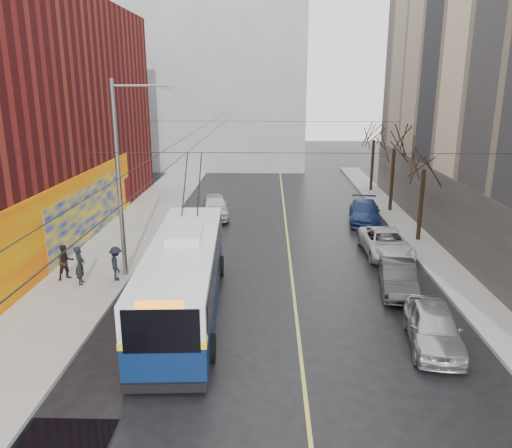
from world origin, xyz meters
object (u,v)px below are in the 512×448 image
at_px(streetlight_pole, 122,176).
at_px(parked_car_c, 386,243).
at_px(trolleybus, 184,275).
at_px(parked_car_b, 398,278).
at_px(pedestrian_c, 116,263).
at_px(following_car, 215,206).
at_px(parked_car_d, 365,212).
at_px(pedestrian_a, 80,265).
at_px(tree_mid, 395,138).
at_px(tree_far, 374,130).
at_px(tree_near, 425,156).
at_px(parked_car_a, 433,327).
at_px(pedestrian_b, 66,262).

relative_size(streetlight_pole, parked_car_c, 1.85).
relative_size(trolleybus, parked_car_b, 2.95).
height_order(trolleybus, pedestrian_c, trolleybus).
height_order(parked_car_b, following_car, following_car).
height_order(parked_car_d, pedestrian_a, pedestrian_a).
bearing_deg(pedestrian_a, trolleybus, -125.17).
xyz_separation_m(tree_mid, parked_car_d, (-2.32, -2.83, -4.55)).
bearing_deg(tree_far, parked_car_c, -98.37).
height_order(tree_mid, parked_car_d, tree_mid).
bearing_deg(tree_mid, tree_near, -90.00).
xyz_separation_m(streetlight_pole, trolleybus, (3.23, -3.49, -3.30)).
distance_m(tree_near, following_car, 14.00).
distance_m(parked_car_c, parked_car_d, 6.58).
xyz_separation_m(tree_near, tree_mid, (0.00, 7.00, 0.28)).
bearing_deg(tree_near, tree_mid, 90.00).
distance_m(tree_mid, parked_car_a, 19.75).
xyz_separation_m(parked_car_d, pedestrian_b, (-15.49, -10.82, 0.27)).
relative_size(trolleybus, parked_car_c, 2.44).
relative_size(parked_car_a, parked_car_c, 0.86).
bearing_deg(trolleybus, tree_mid, 50.95).
bearing_deg(tree_far, pedestrian_a, -128.69).
distance_m(tree_far, parked_car_d, 11.03).
bearing_deg(parked_car_c, parked_car_a, -94.33).
distance_m(pedestrian_a, pedestrian_b, 1.01).
height_order(parked_car_d, pedestrian_c, pedestrian_c).
height_order(trolleybus, parked_car_d, trolleybus).
xyz_separation_m(tree_mid, parked_car_c, (-2.42, -9.41, -4.58)).
distance_m(streetlight_pole, parked_car_c, 13.86).
distance_m(trolleybus, pedestrian_c, 4.62).
distance_m(tree_mid, pedestrian_a, 22.50).
relative_size(parked_car_d, pedestrian_c, 3.06).
relative_size(tree_far, following_car, 1.42).
distance_m(tree_mid, parked_car_c, 10.74).
xyz_separation_m(parked_car_c, pedestrian_a, (-14.54, -4.76, 0.35)).
height_order(parked_car_a, parked_car_c, parked_car_a).
xyz_separation_m(parked_car_b, pedestrian_b, (-14.84, 0.70, 0.30)).
relative_size(streetlight_pole, tree_far, 1.37).
relative_size(tree_near, pedestrian_b, 3.92).
height_order(tree_near, parked_car_c, tree_near).
height_order(tree_far, pedestrian_b, tree_far).
bearing_deg(trolleybus, tree_near, 35.34).
bearing_deg(tree_far, pedestrian_b, -130.79).
bearing_deg(pedestrian_b, trolleybus, -68.65).
relative_size(tree_near, parked_car_b, 1.59).
xyz_separation_m(tree_far, parked_car_b, (-2.98, -21.35, -4.48)).
distance_m(tree_far, parked_car_b, 22.01).
bearing_deg(pedestrian_b, parked_car_a, -62.74).
bearing_deg(following_car, parked_car_a, -68.57).
height_order(parked_car_a, parked_car_d, parked_car_a).
distance_m(parked_car_b, pedestrian_a, 13.98).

